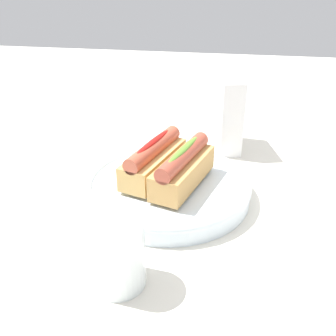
# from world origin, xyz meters

# --- Properties ---
(ground_plane) EXTENTS (2.40, 2.40, 0.00)m
(ground_plane) POSITION_xyz_m (0.00, 0.00, 0.00)
(ground_plane) COLOR silver
(serving_bowl) EXTENTS (0.27, 0.27, 0.03)m
(serving_bowl) POSITION_xyz_m (0.01, -0.01, 0.02)
(serving_bowl) COLOR silver
(serving_bowl) RESTS_ON ground_plane
(hotdog_front) EXTENTS (0.16, 0.09, 0.06)m
(hotdog_front) POSITION_xyz_m (0.00, -0.03, 0.06)
(hotdog_front) COLOR tan
(hotdog_front) RESTS_ON serving_bowl
(hotdog_back) EXTENTS (0.16, 0.09, 0.06)m
(hotdog_back) POSITION_xyz_m (0.02, 0.02, 0.06)
(hotdog_back) COLOR tan
(hotdog_back) RESTS_ON serving_bowl
(water_glass) EXTENTS (0.07, 0.07, 0.09)m
(water_glass) POSITION_xyz_m (0.22, -0.03, 0.04)
(water_glass) COLOR white
(water_glass) RESTS_ON ground_plane
(napkin_box) EXTENTS (0.12, 0.07, 0.15)m
(napkin_box) POSITION_xyz_m (-0.21, 0.08, 0.07)
(napkin_box) COLOR white
(napkin_box) RESTS_ON ground_plane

